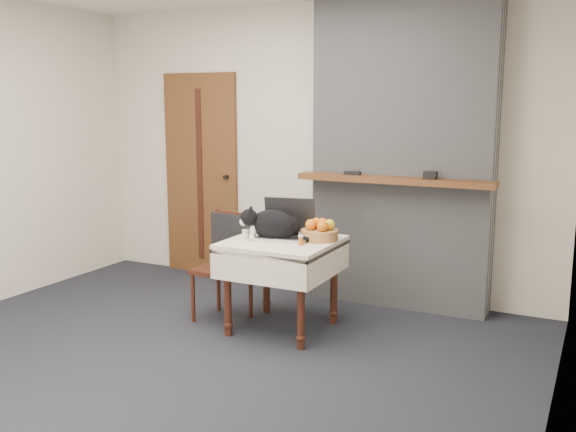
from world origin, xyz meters
name	(u,v)px	position (x,y,z in m)	size (l,w,h in m)	color
ground	(187,360)	(0.00, 0.00, 0.00)	(4.50, 4.50, 0.00)	black
room_shell	(220,95)	(0.00, 0.46, 1.76)	(4.52, 4.01, 2.61)	beige
door	(201,175)	(-1.20, 1.97, 1.00)	(0.82, 0.10, 2.00)	brown
chimney	(402,153)	(0.90, 1.85, 1.30)	(1.62, 0.48, 2.60)	gray
side_table	(282,255)	(0.30, 0.83, 0.59)	(0.78, 0.78, 0.70)	#38190F
laptop	(286,228)	(0.28, 0.93, 0.77)	(0.45, 0.41, 0.30)	#B7B7BC
cat	(274,225)	(0.23, 0.82, 0.81)	(0.55, 0.34, 0.26)	black
cream_jar	(246,234)	(0.01, 0.77, 0.73)	(0.06, 0.06, 0.06)	white
pill_bottle	(301,240)	(0.50, 0.72, 0.74)	(0.04, 0.04, 0.08)	#AD5F15
fruit_basket	(320,232)	(0.55, 0.96, 0.76)	(0.28, 0.28, 0.16)	#AD8345
desk_clutter	(306,240)	(0.46, 0.90, 0.70)	(0.15, 0.02, 0.01)	black
chair	(228,250)	(-0.23, 0.90, 0.55)	(0.42, 0.41, 0.86)	#38190F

